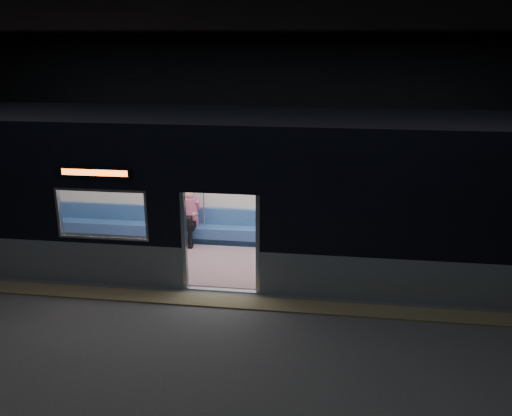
# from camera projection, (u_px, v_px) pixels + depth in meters

# --- Properties ---
(station_floor) EXTENTS (24.00, 14.00, 0.01)m
(station_floor) POSITION_uv_depth(u_px,v_px,m) (210.00, 316.00, 9.96)
(station_floor) COLOR #47494C
(station_floor) RESTS_ON ground
(station_envelope) EXTENTS (24.00, 14.00, 5.00)m
(station_envelope) POSITION_uv_depth(u_px,v_px,m) (205.00, 116.00, 8.86)
(station_envelope) COLOR black
(station_envelope) RESTS_ON station_floor
(tactile_strip) EXTENTS (22.80, 0.50, 0.03)m
(tactile_strip) POSITION_uv_depth(u_px,v_px,m) (217.00, 301.00, 10.47)
(tactile_strip) COLOR #8C7F59
(tactile_strip) RESTS_ON station_floor
(metro_car) EXTENTS (18.00, 3.04, 3.35)m
(metro_car) POSITION_uv_depth(u_px,v_px,m) (234.00, 184.00, 11.81)
(metro_car) COLOR gray
(metro_car) RESTS_ON station_floor
(passenger) EXTENTS (0.40, 0.69, 1.38)m
(passenger) POSITION_uv_depth(u_px,v_px,m) (189.00, 213.00, 13.24)
(passenger) COLOR black
(passenger) RESTS_ON metro_car
(handbag) EXTENTS (0.37, 0.34, 0.15)m
(handbag) POSITION_uv_depth(u_px,v_px,m) (185.00, 220.00, 13.07)
(handbag) COLOR black
(handbag) RESTS_ON passenger
(transit_map) EXTENTS (0.98, 0.03, 0.63)m
(transit_map) POSITION_uv_depth(u_px,v_px,m) (377.00, 190.00, 12.74)
(transit_map) COLOR white
(transit_map) RESTS_ON metro_car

